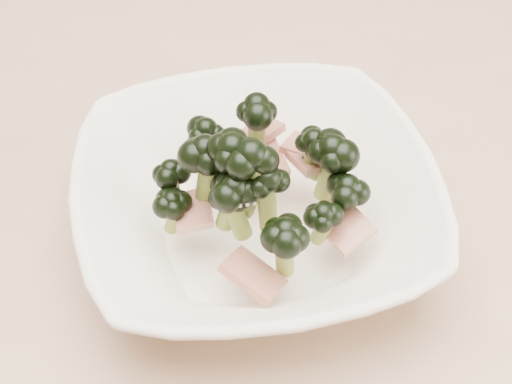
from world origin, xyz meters
TOP-DOWN VIEW (x-y plane):
  - dining_table at (0.00, 0.00)m, footprint 1.20×0.80m
  - broccoli_dish at (0.04, -0.05)m, footprint 0.37×0.37m

SIDE VIEW (x-z plane):
  - dining_table at x=0.00m, z-range 0.28..1.03m
  - broccoli_dish at x=0.04m, z-range 0.72..0.86m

